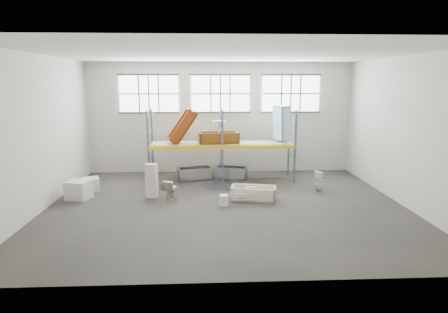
{
  "coord_description": "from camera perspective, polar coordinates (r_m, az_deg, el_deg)",
  "views": [
    {
      "loc": [
        -0.64,
        -12.22,
        4.14
      ],
      "look_at": [
        0.0,
        1.5,
        1.4
      ],
      "focal_mm": 30.22,
      "sensor_mm": 36.0,
      "label": 1
    }
  ],
  "objects": [
    {
      "name": "rust_tub_tilted",
      "position": [
        15.89,
        -6.34,
        4.55
      ],
      "size": [
        1.36,
        0.97,
        1.51
      ],
      "primitive_type": null,
      "rotation": [
        0.0,
        -0.96,
        0.22
      ],
      "color": "#97390F",
      "rests_on": "shelf_deck"
    },
    {
      "name": "ceiling",
      "position": [
        12.27,
        0.34,
        15.54
      ],
      "size": [
        12.0,
        10.0,
        0.1
      ],
      "primitive_type": "cube",
      "color": "silver",
      "rests_on": "ground"
    },
    {
      "name": "sink_on_shelf",
      "position": [
        15.54,
        -0.77,
        3.72
      ],
      "size": [
        0.72,
        0.64,
        0.53
      ],
      "primitive_type": "imported",
      "rotation": [
        0.0,
        0.0,
        -0.38
      ],
      "color": "silver",
      "rests_on": "rust_tub_flat"
    },
    {
      "name": "sink_in_tub",
      "position": [
        13.38,
        2.4,
        -6.03
      ],
      "size": [
        0.58,
        0.58,
        0.16
      ],
      "primitive_type": "imported",
      "rotation": [
        0.0,
        0.0,
        -0.27
      ],
      "color": "beige",
      "rests_on": "bathtub_beige"
    },
    {
      "name": "toilet_beige",
      "position": [
        13.67,
        -8.11,
        -4.9
      ],
      "size": [
        0.6,
        0.79,
        0.71
      ],
      "primitive_type": "imported",
      "rotation": [
        0.0,
        0.0,
        2.82
      ],
      "color": "#C8AEA3",
      "rests_on": "floor"
    },
    {
      "name": "wall_right",
      "position": [
        14.03,
        25.89,
        3.44
      ],
      "size": [
        0.1,
        10.0,
        5.0
      ],
      "primitive_type": "cube",
      "color": "#B3B2A6",
      "rests_on": "ground"
    },
    {
      "name": "bucket",
      "position": [
        12.87,
        -0.03,
        -6.63
      ],
      "size": [
        0.41,
        0.41,
        0.36
      ],
      "primitive_type": "cylinder",
      "rotation": [
        0.0,
        0.0,
        -0.4
      ],
      "color": "silver",
      "rests_on": "floor"
    },
    {
      "name": "cistern_spare",
      "position": [
        13.4,
        4.22,
        -5.49
      ],
      "size": [
        0.45,
        0.24,
        0.41
      ],
      "primitive_type": "cube",
      "rotation": [
        0.0,
        0.0,
        0.08
      ],
      "color": "beige",
      "rests_on": "bathtub_beige"
    },
    {
      "name": "shelf_deck",
      "position": [
        15.94,
        -0.34,
        2.04
      ],
      "size": [
        5.9,
        1.1,
        0.03
      ],
      "primitive_type": "cube",
      "color": "gray",
      "rests_on": "floor"
    },
    {
      "name": "rust_tub_flat",
      "position": [
        15.86,
        -0.82,
        2.87
      ],
      "size": [
        1.74,
        0.98,
        0.47
      ],
      "primitive_type": null,
      "rotation": [
        0.0,
        0.0,
        0.13
      ],
      "color": "#874F0E",
      "rests_on": "shelf_deck"
    },
    {
      "name": "wet_patch",
      "position": [
        15.49,
        -0.21,
        -4.21
      ],
      "size": [
        1.8,
        1.8,
        0.0
      ],
      "primitive_type": "cylinder",
      "color": "black",
      "rests_on": "floor"
    },
    {
      "name": "rack_upright_ma",
      "position": [
        15.36,
        -0.24,
        1.39
      ],
      "size": [
        0.08,
        0.08,
        3.0
      ],
      "primitive_type": "cube",
      "color": "slate",
      "rests_on": "floor"
    },
    {
      "name": "wall_back",
      "position": [
        17.36,
        -0.55,
        5.86
      ],
      "size": [
        12.0,
        0.1,
        5.0
      ],
      "primitive_type": "cube",
      "color": "#BABAAD",
      "rests_on": "ground"
    },
    {
      "name": "window_right",
      "position": [
        17.59,
        10.07,
        9.35
      ],
      "size": [
        2.6,
        0.04,
        1.6
      ],
      "primitive_type": "cube",
      "color": "white",
      "rests_on": "wall_back"
    },
    {
      "name": "window_mid",
      "position": [
        17.18,
        -0.54,
        9.48
      ],
      "size": [
        2.6,
        0.04,
        1.6
      ],
      "primitive_type": "cube",
      "color": "white",
      "rests_on": "wall_back"
    },
    {
      "name": "window_left",
      "position": [
        17.35,
        -11.31,
        9.28
      ],
      "size": [
        2.6,
        0.04,
        1.6
      ],
      "primitive_type": "cube",
      "color": "white",
      "rests_on": "wall_back"
    },
    {
      "name": "cistern_tall",
      "position": [
        13.86,
        -10.88,
        -3.62
      ],
      "size": [
        0.44,
        0.33,
        1.24
      ],
      "primitive_type": "cube",
      "rotation": [
        0.0,
        0.0,
        -0.19
      ],
      "color": "silver",
      "rests_on": "floor"
    },
    {
      "name": "wall_front",
      "position": [
        7.38,
        2.38,
        -1.56
      ],
      "size": [
        12.0,
        0.1,
        5.0
      ],
      "primitive_type": "cube",
      "color": "#AEADA0",
      "rests_on": "ground"
    },
    {
      "name": "steel_tub_right",
      "position": [
        16.4,
        1.11,
        -2.43
      ],
      "size": [
        1.51,
        0.99,
        0.51
      ],
      "primitive_type": null,
      "rotation": [
        0.0,
        0.0,
        -0.27
      ],
      "color": "#ABACB3",
      "rests_on": "floor"
    },
    {
      "name": "carton_near",
      "position": [
        14.48,
        -21.13,
        -4.74
      ],
      "size": [
        0.92,
        0.85,
        0.67
      ],
      "primitive_type": "cube",
      "rotation": [
        0.0,
        0.0,
        -0.27
      ],
      "color": "beige",
      "rests_on": "floor"
    },
    {
      "name": "steel_tub_left",
      "position": [
        16.25,
        -4.51,
        -2.56
      ],
      "size": [
        1.54,
        1.01,
        0.52
      ],
      "primitive_type": null,
      "rotation": [
        0.0,
        0.0,
        0.26
      ],
      "color": "#AAABB2",
      "rests_on": "floor"
    },
    {
      "name": "floor",
      "position": [
        12.93,
        0.31,
        -7.62
      ],
      "size": [
        12.0,
        10.0,
        0.1
      ],
      "primitive_type": "cube",
      "color": "#434039",
      "rests_on": "ground"
    },
    {
      "name": "rack_upright_ra",
      "position": [
        15.77,
        10.71,
        1.45
      ],
      "size": [
        0.08,
        0.08,
        3.0
      ],
      "primitive_type": "cube",
      "color": "slate",
      "rests_on": "floor"
    },
    {
      "name": "rack_beam_front",
      "position": [
        15.36,
        -0.24,
        1.39
      ],
      "size": [
        6.0,
        0.1,
        0.14
      ],
      "primitive_type": "cube",
      "color": "yellow",
      "rests_on": "floor"
    },
    {
      "name": "rack_upright_la",
      "position": [
        15.53,
        -11.38,
        1.27
      ],
      "size": [
        0.08,
        0.08,
        3.0
      ],
      "primitive_type": "cube",
      "color": "slate",
      "rests_on": "floor"
    },
    {
      "name": "wall_left",
      "position": [
        13.46,
        -26.39,
        3.11
      ],
      "size": [
        0.1,
        10.0,
        5.0
      ],
      "primitive_type": "cube",
      "color": "#A6A59A",
      "rests_on": "ground"
    },
    {
      "name": "bathtub_beige",
      "position": [
        13.53,
        4.45,
        -5.54
      ],
      "size": [
        1.7,
        1.06,
        0.46
      ],
      "primitive_type": null,
      "rotation": [
        0.0,
        0.0,
        -0.21
      ],
      "color": "beige",
      "rests_on": "floor"
    },
    {
      "name": "blue_tub_upright",
      "position": [
        16.31,
        8.65,
        5.01
      ],
      "size": [
        0.7,
        0.82,
        1.48
      ],
      "primitive_type": null,
      "rotation": [
        0.0,
        1.54,
        0.42
      ],
      "color": "#9BDBE8",
      "rests_on": "shelf_deck"
    },
    {
      "name": "carton_far",
      "position": [
        15.46,
        -19.5,
        -3.96
      ],
      "size": [
        0.76,
        0.76,
        0.5
      ],
      "primitive_type": "cube",
      "rotation": [
        0.0,
        0.0,
        0.35
      ],
      "color": "silver",
      "rests_on": "floor"
    },
    {
      "name": "toilet_white",
      "position": [
        14.95,
        14.22,
        -3.57
      ],
      "size": [
        0.44,
        0.43,
        0.8
      ],
      "primitive_type": "imported",
      "rotation": [
        0.0,
        0.0,
        -1.8
      ],
      "color": "white",
      "rests_on": "floor"
    },
    {
      "name": "rack_upright_lb",
      "position": [
        16.7,
        -10.77,
        1.99
      ],
      "size": [
        0.08,
        0.08,
        3.0
      ],
      "primitive_type": "cube",
      "color": "slate",
      "rests_on": "floor"
    },
    {
      "name": "rack_upright_mb",
      "position": [
        16.54,
        -0.42,
        2.1
      ],
      "size": [
        0.08,
        0.08,
        3.0
      ],
      "primitive_type": "cube",
      "color": "slate",
      "rests_on": "floor"
    },
    {
      "name": "rack_upright_rb",
      "position": [
        16.93,
        9.79,
        2.14
      ],
      "size": [
        0.08,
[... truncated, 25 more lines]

